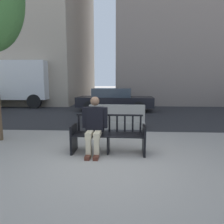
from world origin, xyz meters
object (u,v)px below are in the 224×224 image
Objects in this scene: street_bench at (108,136)px; car_sedan_far at (114,99)px; seated_person at (95,124)px; jersey_barrier_centre at (117,118)px; delivery_truck at (4,82)px.

car_sedan_far is at bearing 91.43° from street_bench.
jersey_barrier_centre is at bearing 81.02° from seated_person.
car_sedan_far reaches higher than jersey_barrier_centre.
jersey_barrier_centre is 0.45× the size of car_sedan_far.
seated_person is at bearing -98.98° from jersey_barrier_centre.
street_bench is 0.25× the size of delivery_truck.
seated_person is (-0.32, -0.05, 0.29)m from street_bench.
seated_person is at bearing -171.20° from street_bench.
street_bench is 0.38× the size of car_sedan_far.
street_bench is 11.94m from delivery_truck.
seated_person is 2.76m from jersey_barrier_centre.
car_sedan_far is at bearing -12.69° from delivery_truck.
street_bench is 2.66m from jersey_barrier_centre.
street_bench is at bearing -92.41° from jersey_barrier_centre.
jersey_barrier_centre is (0.11, 2.66, -0.06)m from street_bench.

